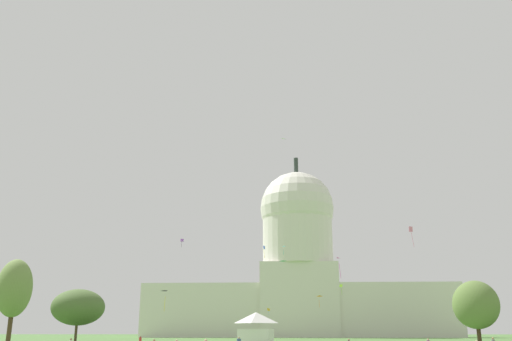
{
  "coord_description": "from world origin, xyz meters",
  "views": [
    {
      "loc": [
        -0.33,
        -27.01,
        2.36
      ],
      "look_at": [
        -5.79,
        71.12,
        31.34
      ],
      "focal_mm": 38.28,
      "sensor_mm": 36.0,
      "label": 1
    }
  ],
  "objects_px": {
    "tree_west_mid": "(14,288)",
    "kite_magenta_low": "(340,261)",
    "capitol_building": "(298,274)",
    "kite_lime_low": "(341,287)",
    "tree_west_near": "(78,307)",
    "kite_blue_mid": "(264,249)",
    "kite_black_low": "(166,294)",
    "tree_east_near": "(476,305)",
    "kite_pink_mid": "(411,231)",
    "kite_orange_low": "(320,297)",
    "kite_green_low": "(283,263)",
    "event_tent": "(256,330)",
    "kite_violet_mid": "(182,240)",
    "kite_white_high": "(282,140)",
    "kite_gold_low": "(269,310)",
    "kite_turquoise_mid": "(283,248)"
  },
  "relations": [
    {
      "from": "tree_west_mid",
      "to": "tree_west_near",
      "type": "bearing_deg",
      "value": 88.41
    },
    {
      "from": "event_tent",
      "to": "kite_black_low",
      "type": "height_order",
      "value": "kite_black_low"
    },
    {
      "from": "kite_black_low",
      "to": "kite_lime_low",
      "type": "distance_m",
      "value": 61.17
    },
    {
      "from": "capitol_building",
      "to": "kite_turquoise_mid",
      "type": "relative_size",
      "value": 45.2
    },
    {
      "from": "capitol_building",
      "to": "kite_turquoise_mid",
      "type": "xyz_separation_m",
      "value": [
        -5.69,
        -26.19,
        6.59
      ]
    },
    {
      "from": "event_tent",
      "to": "kite_green_low",
      "type": "bearing_deg",
      "value": 87.07
    },
    {
      "from": "event_tent",
      "to": "kite_violet_mid",
      "type": "distance_m",
      "value": 109.76
    },
    {
      "from": "event_tent",
      "to": "kite_gold_low",
      "type": "bearing_deg",
      "value": 96.26
    },
    {
      "from": "tree_west_mid",
      "to": "kite_lime_low",
      "type": "bearing_deg",
      "value": 45.43
    },
    {
      "from": "tree_west_mid",
      "to": "kite_lime_low",
      "type": "relative_size",
      "value": 5.07
    },
    {
      "from": "tree_east_near",
      "to": "kite_lime_low",
      "type": "distance_m",
      "value": 42.67
    },
    {
      "from": "kite_violet_mid",
      "to": "kite_green_low",
      "type": "bearing_deg",
      "value": -116.56
    },
    {
      "from": "kite_green_low",
      "to": "kite_orange_low",
      "type": "xyz_separation_m",
      "value": [
        9.94,
        43.72,
        -4.48
      ]
    },
    {
      "from": "kite_turquoise_mid",
      "to": "kite_blue_mid",
      "type": "height_order",
      "value": "kite_turquoise_mid"
    },
    {
      "from": "capitol_building",
      "to": "kite_white_high",
      "type": "relative_size",
      "value": 71.76
    },
    {
      "from": "tree_west_mid",
      "to": "kite_green_low",
      "type": "bearing_deg",
      "value": 30.43
    },
    {
      "from": "kite_pink_mid",
      "to": "kite_orange_low",
      "type": "relative_size",
      "value": 1.16
    },
    {
      "from": "capitol_building",
      "to": "tree_west_near",
      "type": "xyz_separation_m",
      "value": [
        -48.9,
        -104.78,
        -17.11
      ]
    },
    {
      "from": "kite_white_high",
      "to": "kite_turquoise_mid",
      "type": "bearing_deg",
      "value": -136.15
    },
    {
      "from": "kite_turquoise_mid",
      "to": "kite_lime_low",
      "type": "height_order",
      "value": "kite_turquoise_mid"
    },
    {
      "from": "kite_turquoise_mid",
      "to": "kite_orange_low",
      "type": "bearing_deg",
      "value": -45.31
    },
    {
      "from": "event_tent",
      "to": "tree_west_mid",
      "type": "height_order",
      "value": "tree_west_mid"
    },
    {
      "from": "tree_west_mid",
      "to": "kite_lime_low",
      "type": "xyz_separation_m",
      "value": [
        59.51,
        60.41,
        4.63
      ]
    },
    {
      "from": "tree_west_near",
      "to": "kite_violet_mid",
      "type": "bearing_deg",
      "value": 83.7
    },
    {
      "from": "kite_green_low",
      "to": "kite_pink_mid",
      "type": "xyz_separation_m",
      "value": [
        22.76,
        -18.74,
        3.22
      ]
    },
    {
      "from": "kite_turquoise_mid",
      "to": "kite_green_low",
      "type": "height_order",
      "value": "kite_turquoise_mid"
    },
    {
      "from": "kite_turquoise_mid",
      "to": "kite_black_low",
      "type": "relative_size",
      "value": 0.79
    },
    {
      "from": "tree_east_near",
      "to": "kite_lime_low",
      "type": "bearing_deg",
      "value": 123.49
    },
    {
      "from": "tree_west_mid",
      "to": "kite_magenta_low",
      "type": "bearing_deg",
      "value": 27.67
    },
    {
      "from": "capitol_building",
      "to": "kite_blue_mid",
      "type": "xyz_separation_m",
      "value": [
        -10.91,
        -67.69,
        0.39
      ]
    },
    {
      "from": "kite_magenta_low",
      "to": "kite_orange_low",
      "type": "distance_m",
      "value": 40.5
    },
    {
      "from": "tree_west_mid",
      "to": "kite_magenta_low",
      "type": "relative_size",
      "value": 3.4
    },
    {
      "from": "event_tent",
      "to": "kite_pink_mid",
      "type": "height_order",
      "value": "kite_pink_mid"
    },
    {
      "from": "tree_east_near",
      "to": "kite_magenta_low",
      "type": "bearing_deg",
      "value": 170.37
    },
    {
      "from": "capitol_building",
      "to": "tree_west_mid",
      "type": "xyz_separation_m",
      "value": [
        -49.66,
        -131.87,
        -15.16
      ]
    },
    {
      "from": "kite_violet_mid",
      "to": "kite_magenta_low",
      "type": "xyz_separation_m",
      "value": [
        47.96,
        -68.67,
        -15.89
      ]
    },
    {
      "from": "kite_green_low",
      "to": "kite_blue_mid",
      "type": "distance_m",
      "value": 39.5
    },
    {
      "from": "kite_violet_mid",
      "to": "kite_blue_mid",
      "type": "bearing_deg",
      "value": -101.43
    },
    {
      "from": "kite_white_high",
      "to": "kite_gold_low",
      "type": "height_order",
      "value": "kite_white_high"
    },
    {
      "from": "tree_east_near",
      "to": "kite_black_low",
      "type": "relative_size",
      "value": 3.6
    },
    {
      "from": "kite_gold_low",
      "to": "kite_orange_low",
      "type": "height_order",
      "value": "kite_orange_low"
    },
    {
      "from": "tree_east_near",
      "to": "tree_west_near",
      "type": "height_order",
      "value": "tree_east_near"
    },
    {
      "from": "kite_orange_low",
      "to": "kite_violet_mid",
      "type": "bearing_deg",
      "value": 144.02
    },
    {
      "from": "tree_east_near",
      "to": "kite_green_low",
      "type": "height_order",
      "value": "kite_green_low"
    },
    {
      "from": "capitol_building",
      "to": "kite_magenta_low",
      "type": "distance_m",
      "value": 102.69
    },
    {
      "from": "capitol_building",
      "to": "kite_orange_low",
      "type": "distance_m",
      "value": 63.56
    },
    {
      "from": "kite_turquoise_mid",
      "to": "kite_violet_mid",
      "type": "distance_m",
      "value": 36.15
    },
    {
      "from": "tree_east_near",
      "to": "kite_magenta_low",
      "type": "distance_m",
      "value": 28.23
    },
    {
      "from": "tree_west_near",
      "to": "kite_blue_mid",
      "type": "height_order",
      "value": "kite_blue_mid"
    },
    {
      "from": "kite_violet_mid",
      "to": "kite_blue_mid",
      "type": "height_order",
      "value": "kite_violet_mid"
    }
  ]
}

